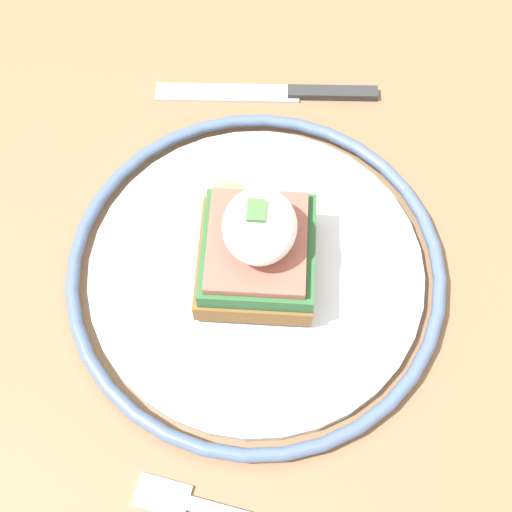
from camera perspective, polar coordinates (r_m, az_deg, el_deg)
ground_plane at (r=1.24m, az=1.14°, el=-15.60°), size 6.00×6.00×0.00m
dining_table at (r=0.65m, az=2.09°, el=-5.93°), size 0.96×0.75×0.72m
plate at (r=0.54m, az=0.00°, el=-1.28°), size 0.29×0.29×0.02m
sandwich at (r=0.50m, az=0.09°, el=0.62°), size 0.12×0.09×0.09m
knife at (r=0.63m, az=2.33°, el=12.91°), size 0.02×0.19×0.01m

